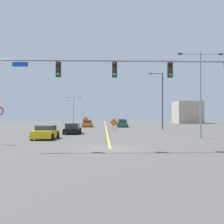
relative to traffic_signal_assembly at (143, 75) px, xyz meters
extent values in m
plane|color=#4C4947|center=(-2.36, 0.02, -5.22)|extent=(172.00, 172.00, 0.00)
cube|color=yellow|center=(-2.36, 47.79, -5.22)|extent=(0.16, 95.56, 0.01)
cylinder|color=gray|center=(-2.04, 0.02, 1.02)|extent=(15.94, 0.14, 0.14)
cube|color=black|center=(1.95, 0.02, 0.38)|extent=(0.34, 0.32, 1.05)
sphere|color=#3A0503|center=(1.95, -0.15, 0.73)|extent=(0.22, 0.22, 0.22)
sphere|color=#3C3106|center=(1.95, -0.15, 0.38)|extent=(0.22, 0.22, 0.22)
sphere|color=green|center=(1.95, -0.15, 0.03)|extent=(0.22, 0.22, 0.22)
cube|color=black|center=(-2.04, 0.02, 0.38)|extent=(0.34, 0.32, 1.05)
sphere|color=#3A0503|center=(-2.04, -0.15, 0.73)|extent=(0.22, 0.22, 0.22)
sphere|color=#3C3106|center=(-2.04, -0.15, 0.38)|extent=(0.22, 0.22, 0.22)
sphere|color=green|center=(-2.04, -0.15, 0.03)|extent=(0.22, 0.22, 0.22)
cube|color=black|center=(-6.02, 0.02, 0.38)|extent=(0.34, 0.32, 1.05)
sphere|color=#3A0503|center=(-6.02, -0.15, 0.73)|extent=(0.22, 0.22, 0.22)
sphere|color=#3C3106|center=(-6.02, -0.15, 0.38)|extent=(0.22, 0.22, 0.22)
sphere|color=green|center=(-6.02, -0.15, 0.03)|extent=(0.22, 0.22, 0.22)
cube|color=#1447B7|center=(-8.70, 0.02, 0.73)|extent=(1.10, 0.03, 0.32)
cylinder|color=black|center=(6.99, 24.28, -0.52)|extent=(0.16, 0.16, 9.41)
cylinder|color=black|center=(5.98, 24.28, 4.04)|extent=(2.02, 0.08, 0.08)
cube|color=#262628|center=(4.97, 24.28, 4.04)|extent=(0.44, 0.24, 0.14)
cylinder|color=gray|center=(7.29, 8.23, -0.78)|extent=(0.16, 0.16, 8.90)
cylinder|color=gray|center=(6.22, 8.23, 3.52)|extent=(2.14, 0.08, 0.08)
cube|color=#262628|center=(5.15, 8.23, 3.52)|extent=(0.44, 0.24, 0.14)
cylinder|color=gray|center=(8.36, 8.23, 3.52)|extent=(2.14, 0.08, 0.08)
cube|color=#262628|center=(9.43, 8.23, 3.52)|extent=(0.44, 0.24, 0.14)
cylinder|color=gray|center=(-11.34, 56.01, -1.42)|extent=(0.16, 0.16, 7.61)
cylinder|color=gray|center=(-12.32, 56.01, 2.23)|extent=(1.97, 0.08, 0.08)
cube|color=#262628|center=(-13.31, 56.01, 2.23)|extent=(0.44, 0.24, 0.14)
cylinder|color=gray|center=(-10.36, 56.01, 2.23)|extent=(1.97, 0.08, 0.08)
cube|color=#262628|center=(-9.38, 56.01, 2.23)|extent=(0.44, 0.24, 0.14)
cube|color=orange|center=(-6.67, 38.19, -3.78)|extent=(1.30, 0.17, 1.30)
cylinder|color=black|center=(-6.92, 38.17, -4.84)|extent=(0.05, 0.05, 0.78)
cylinder|color=black|center=(-6.42, 38.22, -4.84)|extent=(0.05, 0.05, 0.78)
cube|color=orange|center=(-1.25, 21.18, -3.95)|extent=(1.26, 0.13, 1.27)
cylinder|color=black|center=(-1.49, 21.17, -4.91)|extent=(0.05, 0.05, 0.62)
cylinder|color=black|center=(-1.00, 21.20, -4.91)|extent=(0.05, 0.05, 0.62)
cube|color=orange|center=(-6.09, 34.45, -4.74)|extent=(2.15, 4.51, 0.65)
cube|color=#333D47|center=(-6.11, 34.67, -4.13)|extent=(1.83, 2.25, 0.57)
cylinder|color=black|center=(-6.95, 32.86, -4.90)|extent=(0.26, 0.65, 0.64)
cylinder|color=black|center=(-5.06, 32.97, -4.90)|extent=(0.26, 0.65, 0.64)
cylinder|color=black|center=(-7.13, 35.94, -4.90)|extent=(0.26, 0.65, 0.64)
cylinder|color=black|center=(-5.24, 36.05, -4.90)|extent=(0.26, 0.65, 0.64)
cube|color=#1E389E|center=(1.33, 41.87, -4.70)|extent=(2.00, 4.68, 0.73)
cube|color=#333D47|center=(1.34, 41.64, -4.03)|extent=(1.70, 2.52, 0.61)
cylinder|color=black|center=(2.10, 43.52, -4.90)|extent=(0.26, 0.65, 0.64)
cylinder|color=black|center=(0.37, 43.42, -4.90)|extent=(0.26, 0.65, 0.64)
cylinder|color=black|center=(2.29, 40.32, -4.90)|extent=(0.26, 0.65, 0.64)
cylinder|color=black|center=(0.55, 40.22, -4.90)|extent=(0.26, 0.65, 0.64)
cube|color=gold|center=(-8.59, 7.58, -4.70)|extent=(2.03, 3.87, 0.72)
cube|color=#333D47|center=(-8.59, 7.77, -4.11)|extent=(1.78, 1.88, 0.46)
cylinder|color=black|center=(-9.59, 6.27, -4.90)|extent=(0.24, 0.65, 0.64)
cylinder|color=black|center=(-7.66, 6.22, -4.90)|extent=(0.24, 0.65, 0.64)
cylinder|color=black|center=(-9.52, 8.94, -4.90)|extent=(0.24, 0.65, 0.64)
cylinder|color=black|center=(-7.59, 8.89, -4.90)|extent=(0.24, 0.65, 0.64)
cube|color=#196B38|center=(0.99, 33.54, -4.70)|extent=(1.93, 4.62, 0.73)
cube|color=#333D47|center=(0.98, 33.31, -4.03)|extent=(1.69, 2.77, 0.62)
cylinder|color=black|center=(1.93, 35.10, -4.90)|extent=(0.24, 0.65, 0.64)
cylinder|color=black|center=(0.17, 35.16, -4.90)|extent=(0.24, 0.65, 0.64)
cylinder|color=black|center=(1.81, 31.91, -4.90)|extent=(0.24, 0.65, 0.64)
cylinder|color=black|center=(0.05, 31.98, -4.90)|extent=(0.24, 0.65, 0.64)
cube|color=black|center=(-6.78, 14.89, -4.79)|extent=(1.83, 4.36, 0.55)
cube|color=#333D47|center=(-6.78, 15.11, -4.20)|extent=(1.64, 2.62, 0.63)
cylinder|color=black|center=(-7.67, 13.36, -4.90)|extent=(0.23, 0.64, 0.64)
cylinder|color=black|center=(-5.87, 13.38, -4.90)|extent=(0.23, 0.64, 0.64)
cylinder|color=black|center=(-7.69, 16.40, -4.90)|extent=(0.23, 0.64, 0.64)
cylinder|color=black|center=(-5.90, 16.42, -4.90)|extent=(0.23, 0.64, 0.64)
cube|color=#B2A893|center=(21.94, 57.35, -2.00)|extent=(7.25, 7.91, 6.45)
camera|label=1|loc=(-2.85, -18.42, -2.86)|focal=41.65mm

